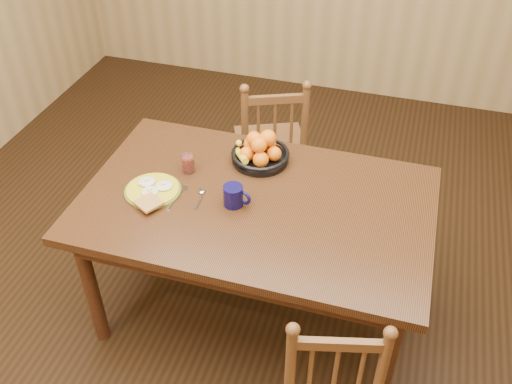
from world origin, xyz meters
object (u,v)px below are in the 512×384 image
(chair_far, at_px, (271,145))
(breakfast_plate, at_px, (153,190))
(fruit_bowl, at_px, (260,151))
(dining_table, at_px, (256,214))
(coffee_mug, at_px, (234,196))

(chair_far, xyz_separation_m, breakfast_plate, (-0.31, -0.96, 0.31))
(fruit_bowl, bearing_deg, breakfast_plate, -136.56)
(dining_table, height_order, breakfast_plate, breakfast_plate)
(dining_table, distance_m, coffee_mug, 0.17)
(coffee_mug, relative_size, fruit_bowl, 0.46)
(dining_table, distance_m, fruit_bowl, 0.34)
(coffee_mug, bearing_deg, dining_table, 32.52)
(chair_far, relative_size, breakfast_plate, 3.01)
(chair_far, distance_m, breakfast_plate, 1.06)
(dining_table, bearing_deg, breakfast_plate, -170.16)
(coffee_mug, height_order, fruit_bowl, fruit_bowl)
(coffee_mug, bearing_deg, chair_far, 94.99)
(breakfast_plate, xyz_separation_m, fruit_bowl, (0.41, 0.38, 0.04))
(breakfast_plate, relative_size, fruit_bowl, 1.06)
(dining_table, bearing_deg, chair_far, 100.77)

